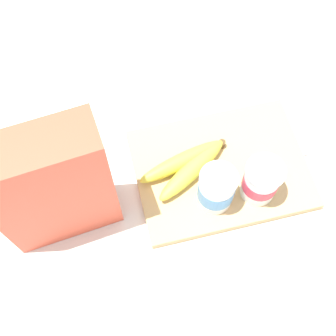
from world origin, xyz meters
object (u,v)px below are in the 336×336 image
object	(u,v)px
yogurt_cup_front	(261,181)
banana_bunch	(187,166)
cereal_box	(52,188)
yogurt_cup_back	(216,189)
cutting_board	(221,169)
spoon	(312,155)

from	to	relation	value
yogurt_cup_front	banana_bunch	distance (m)	0.15
cereal_box	banana_bunch	bearing A→B (deg)	-177.38
yogurt_cup_back	yogurt_cup_front	bearing A→B (deg)	177.44
cutting_board	banana_bunch	size ratio (longest dim) A/B	1.76
yogurt_cup_front	banana_bunch	xyz separation A→B (m)	(0.12, -0.08, -0.03)
banana_bunch	yogurt_cup_back	bearing A→B (deg)	115.70
cutting_board	spoon	bearing A→B (deg)	176.97
banana_bunch	spoon	world-z (taller)	banana_bunch
cutting_board	yogurt_cup_back	size ratio (longest dim) A/B	3.50
cutting_board	yogurt_cup_front	size ratio (longest dim) A/B	3.63
cutting_board	cereal_box	xyz separation A→B (m)	(0.32, 0.03, 0.14)
cereal_box	banana_bunch	world-z (taller)	cereal_box
banana_bunch	cutting_board	bearing A→B (deg)	171.22
yogurt_cup_back	banana_bunch	size ratio (longest dim) A/B	0.50
yogurt_cup_front	spoon	bearing A→B (deg)	-158.75
yogurt_cup_front	yogurt_cup_back	world-z (taller)	yogurt_cup_back
banana_bunch	cereal_box	bearing A→B (deg)	8.70
banana_bunch	spoon	size ratio (longest dim) A/B	1.68
cutting_board	yogurt_cup_back	world-z (taller)	yogurt_cup_back
yogurt_cup_front	cereal_box	bearing A→B (deg)	-6.06
yogurt_cup_back	banana_bunch	world-z (taller)	yogurt_cup_back
yogurt_cup_front	spoon	distance (m)	0.17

